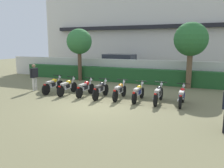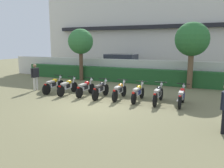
{
  "view_description": "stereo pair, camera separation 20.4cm",
  "coord_description": "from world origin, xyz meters",
  "px_view_note": "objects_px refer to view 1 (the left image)",
  "views": [
    {
      "loc": [
        4.62,
        -8.84,
        2.81
      ],
      "look_at": [
        0.0,
        2.0,
        0.71
      ],
      "focal_mm": 36.47,
      "sensor_mm": 36.0,
      "label": 1
    },
    {
      "loc": [
        4.81,
        -8.76,
        2.81
      ],
      "look_at": [
        0.0,
        2.0,
        0.71
      ],
      "focal_mm": 36.47,
      "sensor_mm": 36.0,
      "label": 2
    }
  ],
  "objects_px": {
    "tree_far_side": "(191,40)",
    "motorcycle_in_row_5": "(138,92)",
    "motorcycle_in_row_2": "(85,88)",
    "inspector_person": "(34,75)",
    "tree_near_inspector": "(79,42)",
    "motorcycle_in_row_4": "(120,91)",
    "motorcycle_in_row_1": "(67,87)",
    "motorcycle_in_row_0": "(53,85)",
    "motorcycle_in_row_6": "(158,94)",
    "parked_car": "(121,65)",
    "motorcycle_in_row_3": "(101,89)",
    "motorcycle_in_row_7": "(182,96)"
  },
  "relations": [
    {
      "from": "tree_far_side",
      "to": "motorcycle_in_row_5",
      "type": "bearing_deg",
      "value": -114.22
    },
    {
      "from": "motorcycle_in_row_2",
      "to": "inspector_person",
      "type": "relative_size",
      "value": 1.12
    },
    {
      "from": "tree_near_inspector",
      "to": "motorcycle_in_row_4",
      "type": "xyz_separation_m",
      "value": [
        5.02,
        -4.46,
        -2.48
      ]
    },
    {
      "from": "motorcycle_in_row_1",
      "to": "motorcycle_in_row_2",
      "type": "xyz_separation_m",
      "value": [
        1.09,
        0.1,
        -0.0
      ]
    },
    {
      "from": "motorcycle_in_row_0",
      "to": "motorcycle_in_row_6",
      "type": "xyz_separation_m",
      "value": [
        6.08,
        0.08,
        -0.01
      ]
    },
    {
      "from": "parked_car",
      "to": "motorcycle_in_row_5",
      "type": "relative_size",
      "value": 2.45
    },
    {
      "from": "motorcycle_in_row_4",
      "to": "tree_near_inspector",
      "type": "bearing_deg",
      "value": 46.94
    },
    {
      "from": "motorcycle_in_row_4",
      "to": "motorcycle_in_row_2",
      "type": "bearing_deg",
      "value": 89.44
    },
    {
      "from": "tree_near_inspector",
      "to": "motorcycle_in_row_5",
      "type": "xyz_separation_m",
      "value": [
        6.01,
        -4.46,
        -2.49
      ]
    },
    {
      "from": "parked_car",
      "to": "tree_near_inspector",
      "type": "relative_size",
      "value": 1.16
    },
    {
      "from": "parked_car",
      "to": "motorcycle_in_row_5",
      "type": "height_order",
      "value": "parked_car"
    },
    {
      "from": "motorcycle_in_row_5",
      "to": "motorcycle_in_row_6",
      "type": "xyz_separation_m",
      "value": [
        1.0,
        -0.01,
        0.01
      ]
    },
    {
      "from": "parked_car",
      "to": "motorcycle_in_row_1",
      "type": "bearing_deg",
      "value": -87.65
    },
    {
      "from": "motorcycle_in_row_2",
      "to": "inspector_person",
      "type": "distance_m",
      "value": 3.58
    },
    {
      "from": "motorcycle_in_row_5",
      "to": "motorcycle_in_row_0",
      "type": "bearing_deg",
      "value": 91.12
    },
    {
      "from": "motorcycle_in_row_1",
      "to": "motorcycle_in_row_3",
      "type": "distance_m",
      "value": 2.1
    },
    {
      "from": "motorcycle_in_row_2",
      "to": "inspector_person",
      "type": "bearing_deg",
      "value": 90.63
    },
    {
      "from": "motorcycle_in_row_6",
      "to": "motorcycle_in_row_4",
      "type": "bearing_deg",
      "value": 89.19
    },
    {
      "from": "motorcycle_in_row_2",
      "to": "motorcycle_in_row_7",
      "type": "relative_size",
      "value": 0.98
    },
    {
      "from": "motorcycle_in_row_6",
      "to": "inspector_person",
      "type": "height_order",
      "value": "inspector_person"
    },
    {
      "from": "motorcycle_in_row_3",
      "to": "motorcycle_in_row_1",
      "type": "bearing_deg",
      "value": 87.6
    },
    {
      "from": "motorcycle_in_row_6",
      "to": "motorcycle_in_row_7",
      "type": "relative_size",
      "value": 1.05
    },
    {
      "from": "motorcycle_in_row_2",
      "to": "motorcycle_in_row_4",
      "type": "relative_size",
      "value": 0.96
    },
    {
      "from": "parked_car",
      "to": "tree_far_side",
      "type": "bearing_deg",
      "value": -31.45
    },
    {
      "from": "motorcycle_in_row_1",
      "to": "inspector_person",
      "type": "bearing_deg",
      "value": 85.65
    },
    {
      "from": "tree_far_side",
      "to": "motorcycle_in_row_5",
      "type": "xyz_separation_m",
      "value": [
        -1.99,
        -4.43,
        -2.59
      ]
    },
    {
      "from": "motorcycle_in_row_7",
      "to": "inspector_person",
      "type": "bearing_deg",
      "value": 89.35
    },
    {
      "from": "tree_far_side",
      "to": "motorcycle_in_row_2",
      "type": "relative_size",
      "value": 2.29
    },
    {
      "from": "motorcycle_in_row_0",
      "to": "motorcycle_in_row_1",
      "type": "xyz_separation_m",
      "value": [
        1.01,
        -0.04,
        -0.01
      ]
    },
    {
      "from": "tree_near_inspector",
      "to": "motorcycle_in_row_7",
      "type": "relative_size",
      "value": 2.15
    },
    {
      "from": "parked_car",
      "to": "motorcycle_in_row_4",
      "type": "relative_size",
      "value": 2.43
    },
    {
      "from": "inspector_person",
      "to": "tree_far_side",
      "type": "bearing_deg",
      "value": 27.34
    },
    {
      "from": "motorcycle_in_row_1",
      "to": "motorcycle_in_row_6",
      "type": "relative_size",
      "value": 0.99
    },
    {
      "from": "tree_far_side",
      "to": "inspector_person",
      "type": "height_order",
      "value": "tree_far_side"
    },
    {
      "from": "tree_near_inspector",
      "to": "motorcycle_in_row_2",
      "type": "distance_m",
      "value": 5.96
    },
    {
      "from": "tree_near_inspector",
      "to": "motorcycle_in_row_3",
      "type": "distance_m",
      "value": 6.62
    },
    {
      "from": "motorcycle_in_row_0",
      "to": "motorcycle_in_row_5",
      "type": "relative_size",
      "value": 1.04
    },
    {
      "from": "tree_far_side",
      "to": "motorcycle_in_row_4",
      "type": "height_order",
      "value": "tree_far_side"
    },
    {
      "from": "motorcycle_in_row_0",
      "to": "motorcycle_in_row_5",
      "type": "xyz_separation_m",
      "value": [
        5.08,
        0.09,
        -0.02
      ]
    },
    {
      "from": "tree_far_side",
      "to": "motorcycle_in_row_1",
      "type": "distance_m",
      "value": 8.01
    },
    {
      "from": "tree_near_inspector",
      "to": "motorcycle_in_row_4",
      "type": "relative_size",
      "value": 2.09
    },
    {
      "from": "tree_near_inspector",
      "to": "parked_car",
      "type": "bearing_deg",
      "value": 65.07
    },
    {
      "from": "tree_far_side",
      "to": "motorcycle_in_row_3",
      "type": "relative_size",
      "value": 2.19
    },
    {
      "from": "parked_car",
      "to": "motorcycle_in_row_1",
      "type": "height_order",
      "value": "parked_car"
    },
    {
      "from": "motorcycle_in_row_2",
      "to": "tree_far_side",
      "type": "bearing_deg",
      "value": -46.73
    },
    {
      "from": "motorcycle_in_row_2",
      "to": "motorcycle_in_row_4",
      "type": "bearing_deg",
      "value": -87.67
    },
    {
      "from": "tree_far_side",
      "to": "inspector_person",
      "type": "bearing_deg",
      "value": -152.66
    },
    {
      "from": "tree_far_side",
      "to": "motorcycle_in_row_2",
      "type": "xyz_separation_m",
      "value": [
        -4.97,
        -4.45,
        -2.59
      ]
    },
    {
      "from": "tree_far_side",
      "to": "motorcycle_in_row_3",
      "type": "bearing_deg",
      "value": -130.82
    },
    {
      "from": "motorcycle_in_row_4",
      "to": "motorcycle_in_row_6",
      "type": "relative_size",
      "value": 0.97
    }
  ]
}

